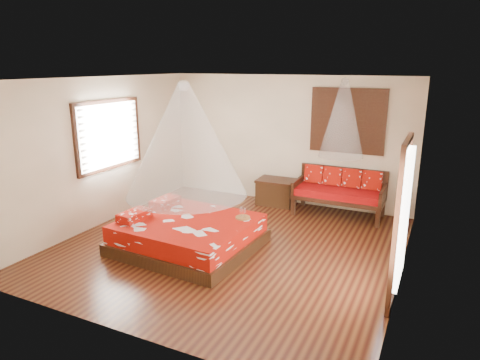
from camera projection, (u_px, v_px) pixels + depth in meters
name	position (u px, v px, depth m)	size (l,w,h in m)	color
room	(230.00, 166.00, 7.00)	(5.54, 5.54, 2.84)	black
bed	(188.00, 234.00, 7.21)	(2.26, 2.06, 0.64)	black
daybed	(340.00, 190.00, 8.76)	(1.81, 0.80, 0.95)	black
storage_chest	(276.00, 192.00, 9.47)	(0.84, 0.62, 0.57)	black
shutter_panel	(348.00, 121.00, 8.69)	(1.52, 0.06, 1.32)	black
window_left	(109.00, 135.00, 8.23)	(0.10, 1.74, 1.34)	black
glazed_door	(399.00, 223.00, 5.43)	(0.08, 1.02, 2.16)	black
wine_tray	(243.00, 215.00, 7.20)	(0.25, 0.25, 0.20)	brown
mosquito_net_main	(185.00, 140.00, 6.78)	(1.97, 1.97, 1.80)	white
mosquito_net_daybed	(343.00, 119.00, 8.25)	(0.87, 0.87, 1.50)	white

